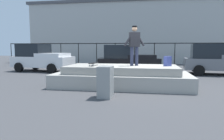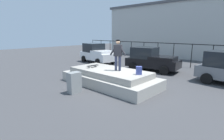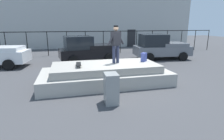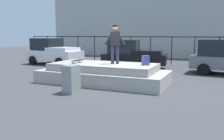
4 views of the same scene
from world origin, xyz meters
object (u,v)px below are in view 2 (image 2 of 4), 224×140
car_black_pickup_mid (151,59)px  utility_box (74,83)px  skateboarder (118,53)px  skateboard (93,66)px  car_white_pickup_near (97,53)px  backpack (139,70)px

car_black_pickup_mid → utility_box: car_black_pickup_mid is taller
skateboarder → utility_box: bearing=-108.6°
skateboarder → utility_box: skateboarder is taller
skateboard → car_white_pickup_near: size_ratio=0.18×
car_white_pickup_near → utility_box: 9.22m
skateboarder → car_white_pickup_near: size_ratio=0.38×
backpack → car_white_pickup_near: 9.43m
skateboarder → backpack: (1.40, 0.01, -0.77)m
car_black_pickup_mid → utility_box: bearing=-89.6°
car_black_pickup_mid → utility_box: size_ratio=4.04×
backpack → skateboard: bearing=143.1°
car_white_pickup_near → skateboard: bearing=-44.1°
skateboard → backpack: bearing=6.2°
skateboarder → car_black_pickup_mid: 5.09m
car_black_pickup_mid → car_white_pickup_near: bearing=-176.9°
skateboard → car_black_pickup_mid: bearing=80.4°
car_white_pickup_near → backpack: bearing=-29.2°
backpack → car_black_pickup_mid: 5.41m
skateboarder → car_black_pickup_mid: (-0.84, 4.93, -0.96)m
backpack → utility_box: backpack is taller
skateboard → car_black_pickup_mid: size_ratio=0.19×
car_black_pickup_mid → skateboard: bearing=-99.6°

